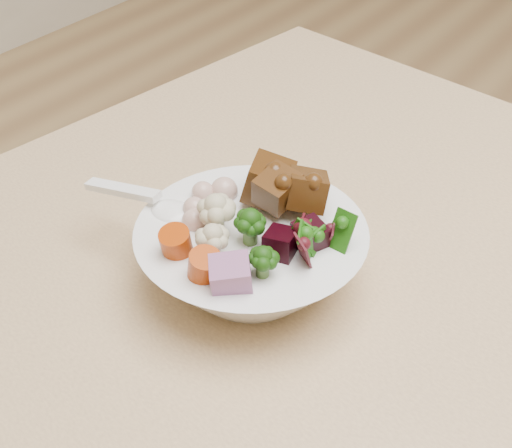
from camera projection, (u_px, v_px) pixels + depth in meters
The scene contains 2 objects.
food_bowl at pixel (254, 252), 0.67m from camera, with size 0.22×0.22×0.12m.
soup_spoon at pixel (159, 207), 0.69m from camera, with size 0.13×0.04×0.02m.
Camera 1 is at (-0.19, -0.64, 1.17)m, focal length 50.00 mm.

